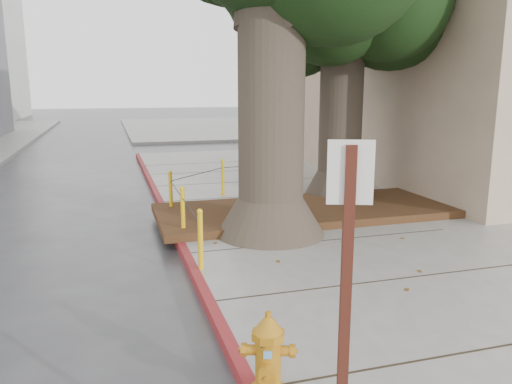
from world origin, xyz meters
TOP-DOWN VIEW (x-y plane):
  - ground at (0.00, 0.00)m, footprint 140.00×140.00m
  - sidewalk_far at (6.00, 30.00)m, footprint 16.00×20.00m
  - curb_red at (-2.00, 2.50)m, footprint 0.14×26.00m
  - planter_bed at (0.90, 3.90)m, footprint 6.40×2.60m
  - building_corner at (10.00, 8.50)m, footprint 12.00×13.00m
  - building_side_white at (16.00, 26.00)m, footprint 10.00×10.00m
  - building_side_grey at (22.00, 32.00)m, footprint 12.00×14.00m
  - bollard_ring at (-0.87, 4.38)m, footprint 3.79×5.39m
  - fire_hydrant at (-1.90, -2.12)m, footprint 0.43×0.43m
  - signpost at (-1.95, -3.62)m, footprint 0.23×0.10m
  - car_silver at (4.83, 17.91)m, footprint 3.35×1.58m
  - car_red at (8.92, 17.94)m, footprint 3.89×1.74m

SIDE VIEW (x-z plane):
  - ground at x=0.00m, z-range 0.00..0.00m
  - sidewalk_far at x=6.00m, z-range 0.00..0.15m
  - curb_red at x=-2.00m, z-range -0.01..0.15m
  - planter_bed at x=0.90m, z-range 0.15..0.31m
  - fire_hydrant at x=-1.90m, z-range 0.14..0.94m
  - car_silver at x=4.83m, z-range 0.00..1.11m
  - car_red at x=8.92m, z-range 0.00..1.24m
  - bollard_ring at x=-0.87m, z-range 0.19..1.14m
  - signpost at x=-1.95m, z-range 0.31..2.75m
  - building_side_white at x=16.00m, z-range 0.00..9.00m
  - building_corner at x=10.00m, z-range 0.00..10.00m
  - building_side_grey at x=22.00m, z-range 0.00..12.00m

